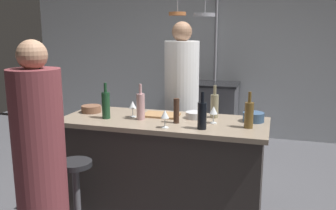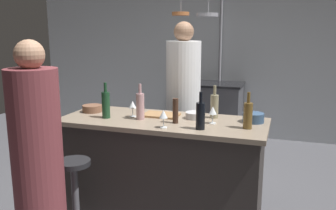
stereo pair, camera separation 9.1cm
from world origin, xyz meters
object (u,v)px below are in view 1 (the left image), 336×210
(stove_range, at_px, (211,111))
(wine_bottle_green, at_px, (106,105))
(wine_glass_by_chef, at_px, (133,106))
(wine_glass_near_left_guest, at_px, (165,115))
(pepper_mill, at_px, (176,111))
(wine_glass_near_right_guest, at_px, (214,111))
(cutting_board, at_px, (161,115))
(wine_bottle_white, at_px, (214,105))
(mixing_bowl_steel, at_px, (195,115))
(mixing_bowl_blue, at_px, (253,117))
(chef, at_px, (181,110))
(guest_left, at_px, (41,169))
(bar_stool_left, at_px, (77,198))
(mixing_bowl_wooden, at_px, (91,109))
(wine_bottle_rose, at_px, (141,106))
(wine_bottle_dark, at_px, (202,115))
(wine_bottle_amber, at_px, (249,114))

(stove_range, relative_size, wine_bottle_green, 2.80)
(wine_glass_by_chef, relative_size, wine_glass_near_left_guest, 1.00)
(pepper_mill, relative_size, wine_glass_near_right_guest, 1.44)
(cutting_board, bearing_deg, wine_glass_near_right_guest, -13.83)
(wine_bottle_white, height_order, mixing_bowl_steel, wine_bottle_white)
(mixing_bowl_blue, bearing_deg, chef, 141.00)
(guest_left, distance_m, pepper_mill, 1.16)
(bar_stool_left, bearing_deg, guest_left, -97.12)
(chef, xyz_separation_m, wine_glass_near_right_guest, (0.49, -0.81, 0.19))
(wine_bottle_green, xyz_separation_m, mixing_bowl_blue, (1.25, 0.26, -0.08))
(mixing_bowl_wooden, bearing_deg, wine_bottle_white, 6.26)
(chef, bearing_deg, pepper_mill, -77.95)
(cutting_board, height_order, wine_bottle_white, wine_bottle_white)
(wine_glass_near_right_guest, relative_size, wine_glass_near_left_guest, 1.00)
(pepper_mill, height_order, wine_bottle_rose, wine_bottle_rose)
(wine_bottle_dark, relative_size, mixing_bowl_wooden, 1.60)
(mixing_bowl_steel, bearing_deg, wine_bottle_white, 23.72)
(cutting_board, relative_size, mixing_bowl_blue, 1.79)
(wine_bottle_white, height_order, wine_glass_near_left_guest, wine_bottle_white)
(wine_bottle_amber, bearing_deg, stove_range, 106.32)
(chef, height_order, wine_glass_near_left_guest, chef)
(chef, xyz_separation_m, cutting_board, (-0.01, -0.69, 0.09))
(wine_bottle_white, bearing_deg, chef, 127.22)
(bar_stool_left, relative_size, wine_bottle_green, 2.14)
(pepper_mill, height_order, wine_bottle_amber, wine_bottle_amber)
(wine_bottle_amber, bearing_deg, cutting_board, 166.64)
(chef, distance_m, cutting_board, 0.69)
(wine_bottle_rose, bearing_deg, mixing_bowl_steel, 22.55)
(cutting_board, xyz_separation_m, wine_bottle_rose, (-0.13, -0.18, 0.11))
(mixing_bowl_blue, bearing_deg, stove_range, 108.34)
(stove_range, xyz_separation_m, wine_bottle_white, (0.42, -2.25, 0.56))
(chef, bearing_deg, mixing_bowl_wooden, -133.30)
(stove_range, xyz_separation_m, wine_bottle_green, (-0.49, -2.56, 0.58))
(wine_glass_near_left_guest, bearing_deg, wine_glass_near_right_guest, 36.76)
(mixing_bowl_wooden, bearing_deg, mixing_bowl_blue, 3.16)
(wine_glass_by_chef, bearing_deg, mixing_bowl_steel, 12.47)
(wine_glass_by_chef, distance_m, wine_glass_near_left_guest, 0.47)
(wine_bottle_amber, xyz_separation_m, mixing_bowl_blue, (0.02, 0.22, -0.07))
(pepper_mill, relative_size, wine_bottle_amber, 0.72)
(wine_bottle_amber, xyz_separation_m, mixing_bowl_steel, (-0.48, 0.19, -0.08))
(stove_range, height_order, bar_stool_left, stove_range)
(wine_bottle_amber, distance_m, mixing_bowl_steel, 0.52)
(cutting_board, bearing_deg, wine_bottle_green, -152.22)
(wine_bottle_rose, bearing_deg, stove_range, 85.74)
(stove_range, xyz_separation_m, wine_bottle_rose, (-0.19, -2.50, 0.57))
(chef, distance_m, mixing_bowl_steel, 0.75)
(wine_bottle_white, bearing_deg, wine_bottle_amber, -39.61)
(mixing_bowl_blue, distance_m, mixing_bowl_steel, 0.50)
(wine_bottle_green, xyz_separation_m, wine_bottle_dark, (0.88, -0.10, -0.01))
(mixing_bowl_wooden, bearing_deg, wine_glass_near_right_guest, -3.50)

